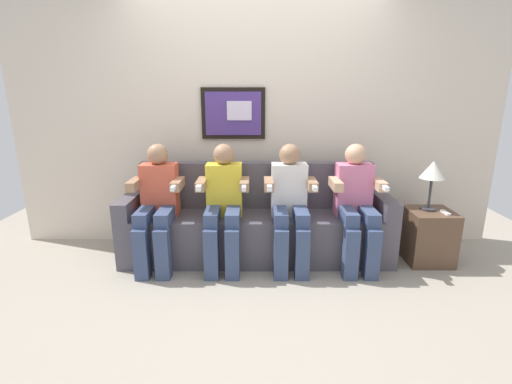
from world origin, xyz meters
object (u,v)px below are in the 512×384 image
(person_left_center, at_px, (223,202))
(person_rightmost, at_px, (355,202))
(couch, at_px, (256,226))
(person_right_center, at_px, (289,202))
(table_lamp, at_px, (432,172))
(person_leftmost, at_px, (157,202))
(side_table_right, at_px, (427,236))
(spare_remote_on_table, at_px, (445,213))

(person_left_center, bearing_deg, person_rightmost, 0.02)
(couch, relative_size, person_right_center, 2.27)
(table_lamp, bearing_deg, couch, 177.37)
(couch, distance_m, person_rightmost, 0.95)
(person_leftmost, height_order, person_right_center, same)
(couch, xyz_separation_m, table_lamp, (1.59, -0.07, 0.55))
(person_right_center, bearing_deg, person_left_center, 180.00)
(side_table_right, distance_m, table_lamp, 0.61)
(couch, distance_m, person_leftmost, 0.95)
(person_rightmost, xyz_separation_m, table_lamp, (0.70, 0.10, 0.25))
(couch, height_order, person_right_center, person_right_center)
(person_leftmost, relative_size, person_right_center, 1.00)
(person_rightmost, distance_m, table_lamp, 0.75)
(person_leftmost, bearing_deg, table_lamp, 2.20)
(table_lamp, bearing_deg, side_table_right, -61.93)
(person_leftmost, distance_m, person_left_center, 0.59)
(person_rightmost, bearing_deg, table_lamp, 7.75)
(table_lamp, height_order, spare_remote_on_table, table_lamp)
(person_left_center, distance_m, side_table_right, 1.94)
(person_leftmost, relative_size, table_lamp, 2.41)
(person_right_center, xyz_separation_m, side_table_right, (1.31, 0.06, -0.36))
(side_table_right, height_order, spare_remote_on_table, spare_remote_on_table)
(person_left_center, relative_size, table_lamp, 2.41)
(person_leftmost, bearing_deg, person_rightmost, 0.00)
(side_table_right, bearing_deg, person_rightmost, -175.15)
(couch, bearing_deg, person_left_center, -150.35)
(person_leftmost, distance_m, side_table_right, 2.53)
(person_left_center, distance_m, person_rightmost, 1.19)
(person_left_center, xyz_separation_m, side_table_right, (1.91, 0.06, -0.36))
(person_rightmost, bearing_deg, side_table_right, 4.85)
(person_left_center, relative_size, person_right_center, 1.00)
(table_lamp, distance_m, spare_remote_on_table, 0.38)
(side_table_right, bearing_deg, person_left_center, -178.15)
(side_table_right, bearing_deg, table_lamp, 118.07)
(person_leftmost, bearing_deg, person_left_center, -0.05)
(couch, bearing_deg, person_right_center, -29.66)
(side_table_right, bearing_deg, spare_remote_on_table, -41.59)
(person_rightmost, xyz_separation_m, side_table_right, (0.72, 0.06, -0.36))
(person_right_center, distance_m, table_lamp, 1.32)
(couch, xyz_separation_m, spare_remote_on_table, (1.70, -0.19, 0.20))
(person_leftmost, distance_m, spare_remote_on_table, 2.59)
(couch, xyz_separation_m, person_right_center, (0.30, -0.17, 0.29))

